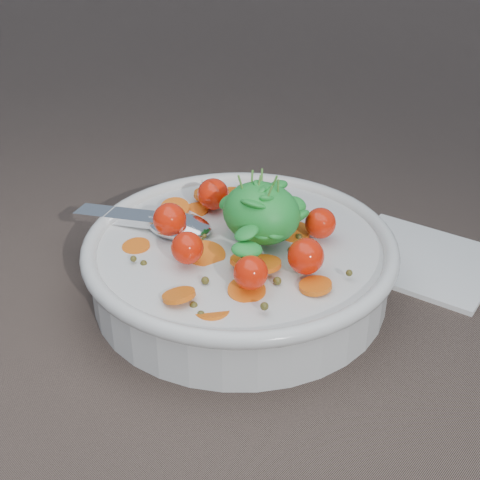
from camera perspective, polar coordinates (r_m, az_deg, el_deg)
The scene contains 3 objects.
ground at distance 0.64m, azimuth 2.12°, elevation -5.13°, with size 6.00×6.00×0.00m, color brown.
bowl at distance 0.63m, azimuth 0.01°, elevation -1.81°, with size 0.31×0.29×0.12m.
napkin at distance 0.71m, azimuth 15.21°, elevation -1.62°, with size 0.15×0.13×0.01m, color silver.
Camera 1 is at (0.31, -0.41, 0.37)m, focal length 50.00 mm.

